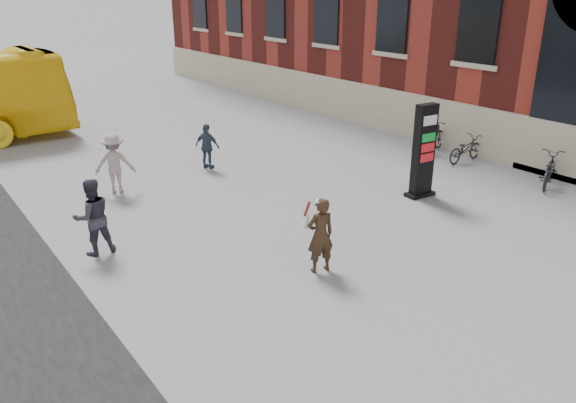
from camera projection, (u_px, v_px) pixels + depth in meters
ground at (342, 265)px, 12.43m from camera, size 100.00×100.00×0.00m
info_pylon at (424, 151)px, 16.00m from camera, size 0.90×0.51×2.72m
woman at (320, 234)px, 11.90m from camera, size 0.73×0.69×1.69m
pedestrian_a at (93, 217)px, 12.68m from camera, size 0.89×0.71×1.80m
pedestrian_b at (114, 163)px, 16.48m from camera, size 1.33×1.10×1.79m
pedestrian_c at (207, 146)px, 18.67m from camera, size 0.77×0.95×1.52m
bike_4 at (549, 170)px, 17.17m from camera, size 2.02×1.38×1.01m
bike_6 at (465, 149)px, 19.50m from camera, size 1.76×0.68×0.91m
bike_7 at (433, 137)px, 20.56m from camera, size 1.92×0.96×1.11m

